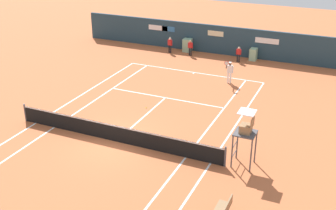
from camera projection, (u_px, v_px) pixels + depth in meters
ground_plane at (121, 137)px, 23.07m from camera, size 80.00×80.00×0.01m
tennis_net at (115, 133)px, 22.39m from camera, size 12.10×0.10×1.07m
sponsor_back_wall at (217, 40)px, 36.24m from camera, size 25.00×1.02×2.43m
umpire_chair at (246, 131)px, 19.75m from camera, size 1.00×1.00×2.82m
player_bench at (223, 209)px, 16.63m from camera, size 0.54×1.22×0.88m
player_on_baseline at (230, 71)px, 29.94m from camera, size 0.51×0.74×1.79m
ball_kid_right_post at (170, 44)px, 36.54m from camera, size 0.45×0.21×1.36m
ball_kid_centre_post at (190, 47)px, 35.85m from camera, size 0.44×0.19×1.33m
ball_kid_left_post at (239, 53)px, 34.31m from camera, size 0.42×0.19×1.27m
tennis_ball_mid_court at (146, 108)px, 26.43m from camera, size 0.07×0.07×0.07m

